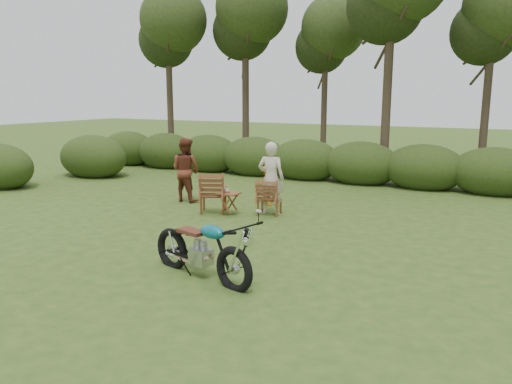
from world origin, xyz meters
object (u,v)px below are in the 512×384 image
at_px(lawn_chair_right, 269,214).
at_px(child, 268,205).
at_px(adult_a, 271,214).
at_px(cup, 227,191).
at_px(adult_b, 187,201).
at_px(motorcycle, 202,277).
at_px(side_table, 229,204).
at_px(lawn_chair_left, 214,212).

bearing_deg(lawn_chair_right, child, -74.15).
bearing_deg(adult_a, cup, 20.06).
relative_size(adult_b, child, 1.61).
xyz_separation_m(motorcycle, side_table, (-1.76, 3.88, 0.27)).
bearing_deg(motorcycle, child, 119.89).
relative_size(motorcycle, lawn_chair_left, 2.08).
relative_size(motorcycle, cup, 16.08).
bearing_deg(adult_b, cup, 158.87).
distance_m(lawn_chair_left, adult_b, 1.59).
bearing_deg(adult_b, child, -161.89).
distance_m(motorcycle, adult_b, 5.93).
height_order(lawn_chair_right, child, child).
bearing_deg(lawn_chair_left, child, -146.94).
bearing_deg(side_table, cup, -147.45).
xyz_separation_m(lawn_chair_right, side_table, (-0.87, -0.49, 0.27)).
xyz_separation_m(motorcycle, lawn_chair_left, (-2.23, 3.92, 0.00)).
relative_size(cup, child, 0.12).
bearing_deg(lawn_chair_left, side_table, 150.68).
relative_size(lawn_chair_left, adult_b, 0.58).
relative_size(adult_a, child, 1.65).
bearing_deg(side_table, adult_b, 155.85).
distance_m(motorcycle, child, 5.45).
bearing_deg(adult_a, adult_b, -15.75).
xyz_separation_m(cup, adult_a, (0.93, 0.52, -0.60)).
xyz_separation_m(lawn_chair_left, adult_a, (1.37, 0.46, 0.00)).
bearing_deg(child, lawn_chair_right, 132.34).
xyz_separation_m(lawn_chair_left, side_table, (0.47, -0.04, 0.27)).
bearing_deg(adult_b, lawn_chair_left, 154.10).
bearing_deg(lawn_chair_right, side_table, 17.61).
xyz_separation_m(motorcycle, child, (-1.36, 5.28, 0.00)).
distance_m(lawn_chair_left, side_table, 0.54).
relative_size(lawn_chair_right, child, 0.81).
height_order(adult_a, adult_b, adult_a).
distance_m(lawn_chair_left, child, 1.61).
xyz_separation_m(adult_a, child, (-0.51, 0.90, 0.00)).
xyz_separation_m(side_table, cup, (-0.03, -0.02, 0.33)).
height_order(cup, adult_b, adult_b).
xyz_separation_m(motorcycle, adult_b, (-3.61, 4.70, 0.00)).
bearing_deg(cup, adult_b, 155.03).
distance_m(lawn_chair_right, lawn_chair_left, 1.41).
xyz_separation_m(motorcycle, lawn_chair_right, (-0.89, 4.36, 0.00)).
height_order(side_table, cup, cup).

